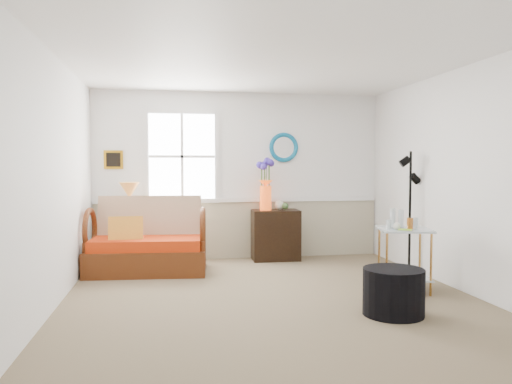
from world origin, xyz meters
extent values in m
cube|color=brown|center=(0.00, 0.00, 0.00)|extent=(4.50, 5.00, 0.01)
cube|color=white|center=(0.00, 0.00, 2.60)|extent=(4.50, 5.00, 0.01)
cube|color=white|center=(0.00, 2.50, 1.30)|extent=(4.50, 0.01, 2.60)
cube|color=white|center=(0.00, -2.50, 1.30)|extent=(4.50, 0.01, 2.60)
cube|color=white|center=(-2.25, 0.00, 1.30)|extent=(0.01, 5.00, 2.60)
cube|color=white|center=(2.25, 0.00, 1.30)|extent=(0.01, 5.00, 2.60)
cube|color=tan|center=(0.00, 2.48, 0.45)|extent=(4.46, 0.02, 0.90)
cube|color=white|center=(0.00, 2.47, 0.92)|extent=(4.46, 0.04, 0.06)
cube|color=#AD7515|center=(-1.92, 2.48, 1.55)|extent=(0.28, 0.03, 0.28)
torus|color=#168EBF|center=(0.70, 2.48, 1.75)|extent=(0.47, 0.07, 0.47)
imported|color=#3F6032|center=(-1.49, 2.14, 0.82)|extent=(0.43, 0.44, 0.26)
cylinder|color=black|center=(1.05, -0.76, 0.23)|extent=(0.60, 0.60, 0.46)
camera|label=1|loc=(-1.09, -5.27, 1.46)|focal=35.00mm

